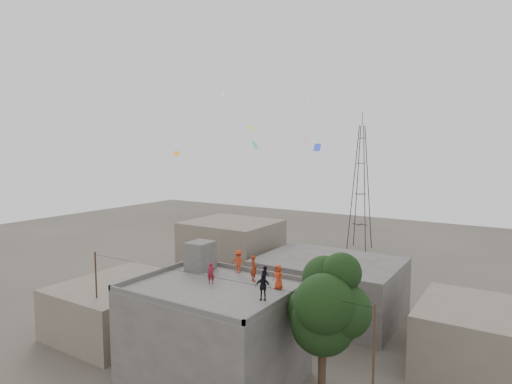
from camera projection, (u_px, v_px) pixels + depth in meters
ground at (214, 379)px, 27.46m from camera, size 140.00×140.00×0.00m
main_building at (214, 333)px, 27.15m from camera, size 10.00×8.00×6.10m
parapet at (213, 284)px, 26.82m from camera, size 10.00×8.00×0.30m
stair_head_box at (200, 256)px, 30.62m from camera, size 1.60×1.80×2.00m
neighbor_west at (122, 306)px, 34.78m from camera, size 8.00×10.00×4.00m
neighbor_north at (329, 287)px, 37.92m from camera, size 12.00×9.00×5.00m
neighbor_northwest at (232, 254)px, 45.87m from camera, size 9.00×8.00×7.00m
neighbor_east at (475, 339)px, 28.21m from camera, size 7.00×8.00×4.40m
tree at (327, 307)px, 23.43m from camera, size 4.90×4.60×9.10m
utility_line at (208, 330)px, 25.75m from camera, size 20.12×0.62×7.40m
transmission_tower at (361, 187)px, 62.31m from camera, size 2.97×2.97×20.01m
person_red_adult at (254, 268)px, 27.90m from camera, size 0.75×0.68×1.71m
person_orange_child at (278, 277)px, 26.34m from camera, size 0.82×0.63×1.51m
person_dark_child at (265, 275)px, 27.26m from camera, size 0.73×0.70×1.19m
person_dark_adult at (263, 287)px, 24.44m from camera, size 0.97×0.71×1.53m
person_orange_adult at (239, 261)px, 29.84m from camera, size 1.18×0.95×1.59m
person_red_child at (211, 273)px, 27.40m from camera, size 0.58×0.51×1.34m
kites at (276, 126)px, 31.86m from camera, size 17.09×15.51×6.27m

